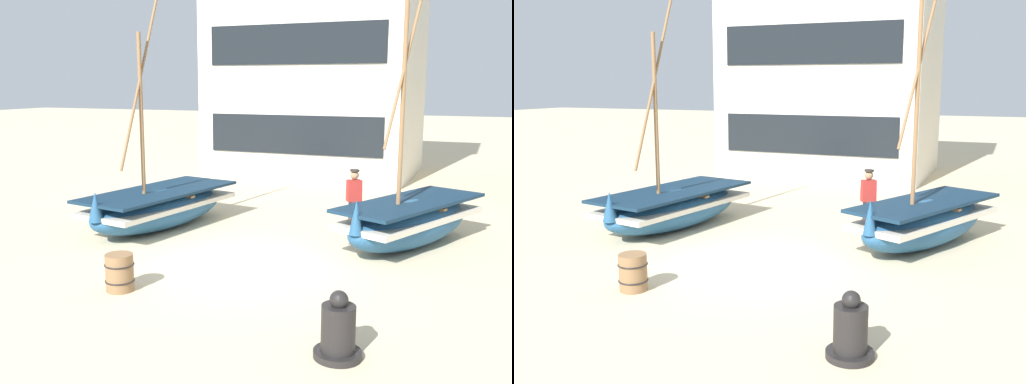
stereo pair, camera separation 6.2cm
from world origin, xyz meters
TOP-DOWN VIEW (x-y plane):
  - ground_plane at (0.00, 0.00)m, footprint 120.00×120.00m
  - fishing_boat_near_left at (-3.25, 2.10)m, footprint 2.60×4.84m
  - fishing_boat_centre_large at (3.15, 2.87)m, footprint 3.14×4.64m
  - fisherman_by_hull at (1.69, 3.36)m, footprint 0.42×0.38m
  - capstan_winch at (3.06, -3.34)m, footprint 0.69×0.69m
  - wooden_barrel at (-1.38, -2.28)m, footprint 0.56×0.56m
  - harbor_building_main at (-2.30, 13.20)m, footprint 8.51×6.20m

SIDE VIEW (x-z plane):
  - ground_plane at x=0.00m, z-range 0.00..0.00m
  - wooden_barrel at x=-1.38m, z-range 0.00..0.70m
  - capstan_winch at x=3.06m, z-range -0.11..0.88m
  - fishing_boat_near_left at x=-3.25m, z-range -2.49..3.63m
  - fishing_boat_centre_large at x=3.15m, z-range -2.32..3.56m
  - fisherman_by_hull at x=1.69m, z-range -0.01..1.68m
  - harbor_building_main at x=-2.30m, z-range 0.01..10.42m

